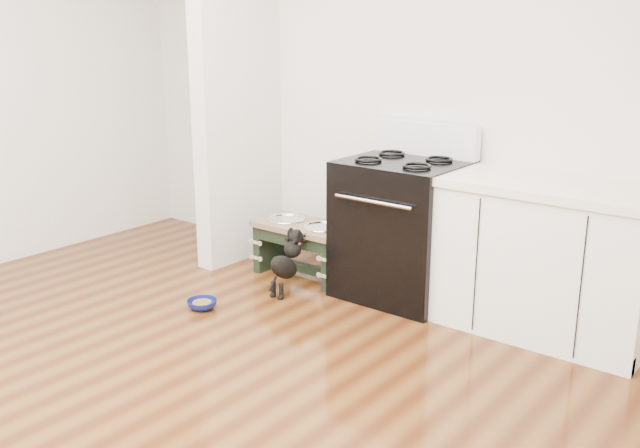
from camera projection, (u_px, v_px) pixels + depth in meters
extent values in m
plane|color=#421E0B|center=(111.00, 415.00, 3.36)|extent=(5.00, 5.00, 0.00)
plane|color=silver|center=(401.00, 88.00, 4.88)|extent=(5.00, 0.00, 5.00)
cube|color=silver|center=(237.00, 83.00, 5.28)|extent=(0.15, 0.80, 2.70)
cube|color=black|center=(401.00, 230.00, 4.72)|extent=(0.76, 0.65, 0.92)
cube|color=black|center=(375.00, 250.00, 4.50)|extent=(0.58, 0.02, 0.50)
cylinder|color=silver|center=(373.00, 202.00, 4.38)|extent=(0.56, 0.02, 0.02)
cube|color=white|center=(426.00, 139.00, 4.77)|extent=(0.76, 0.08, 0.22)
torus|color=black|center=(368.00, 159.00, 4.59)|extent=(0.18, 0.18, 0.02)
torus|color=black|center=(417.00, 166.00, 4.37)|extent=(0.18, 0.18, 0.02)
torus|color=black|center=(392.00, 153.00, 4.80)|extent=(0.18, 0.18, 0.02)
torus|color=black|center=(439.00, 159.00, 4.58)|extent=(0.18, 0.18, 0.02)
cube|color=white|center=(547.00, 263.00, 4.16)|extent=(1.20, 0.60, 0.86)
cube|color=silver|center=(554.00, 187.00, 4.04)|extent=(1.24, 0.64, 0.05)
cube|color=black|center=(524.00, 337.00, 4.07)|extent=(1.20, 0.06, 0.10)
cube|color=black|center=(272.00, 244.00, 5.34)|extent=(0.06, 0.35, 0.36)
cube|color=black|center=(340.00, 261.00, 4.96)|extent=(0.06, 0.35, 0.36)
cube|color=black|center=(290.00, 240.00, 4.99)|extent=(0.57, 0.03, 0.09)
cube|color=black|center=(305.00, 268.00, 5.18)|extent=(0.57, 0.06, 0.06)
cube|color=brown|center=(304.00, 226.00, 5.09)|extent=(0.72, 0.39, 0.04)
cylinder|color=silver|center=(286.00, 222.00, 5.19)|extent=(0.25, 0.25, 0.04)
cylinder|color=silver|center=(323.00, 230.00, 4.99)|extent=(0.25, 0.25, 0.04)
torus|color=silver|center=(286.00, 219.00, 5.19)|extent=(0.28, 0.28, 0.02)
torus|color=silver|center=(323.00, 227.00, 4.99)|extent=(0.28, 0.28, 0.02)
cylinder|color=black|center=(273.00, 289.00, 4.79)|extent=(0.03, 0.03, 0.11)
cylinder|color=black|center=(281.00, 291.00, 4.75)|extent=(0.03, 0.03, 0.11)
sphere|color=black|center=(273.00, 295.00, 4.79)|extent=(0.04, 0.04, 0.04)
sphere|color=black|center=(280.00, 298.00, 4.75)|extent=(0.04, 0.04, 0.04)
ellipsoid|color=black|center=(284.00, 267.00, 4.78)|extent=(0.13, 0.29, 0.26)
sphere|color=black|center=(293.00, 249.00, 4.82)|extent=(0.12, 0.12, 0.12)
sphere|color=black|center=(296.00, 237.00, 4.83)|extent=(0.10, 0.10, 0.10)
sphere|color=black|center=(299.00, 234.00, 4.90)|extent=(0.04, 0.04, 0.04)
sphere|color=black|center=(306.00, 235.00, 4.86)|extent=(0.04, 0.04, 0.04)
cylinder|color=black|center=(273.00, 284.00, 4.72)|extent=(0.02, 0.08, 0.09)
torus|color=#C53A52|center=(294.00, 243.00, 4.83)|extent=(0.10, 0.06, 0.09)
imported|color=navy|center=(202.00, 304.00, 4.59)|extent=(0.22, 0.22, 0.06)
cylinder|color=#5A3219|center=(202.00, 304.00, 4.59)|extent=(0.12, 0.12, 0.02)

